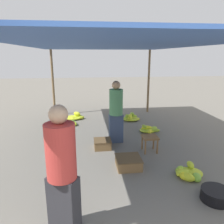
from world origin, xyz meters
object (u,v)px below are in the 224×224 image
(basin_black, at_px, (216,195))
(crate_mid, at_px, (102,144))
(banana_pile_right_1, at_px, (131,118))
(banana_pile_left_0, at_px, (68,123))
(banana_pile_right_0, at_px, (149,130))
(stool, at_px, (150,139))
(vendor_foreground, at_px, (62,171))
(crate_near, at_px, (128,162))
(shopper_walking_mid, at_px, (116,111))
(banana_pile_right_2, at_px, (187,173))
(banana_pile_left_1, at_px, (75,117))

(basin_black, bearing_deg, crate_mid, 125.94)
(banana_pile_right_1, bearing_deg, crate_mid, -117.50)
(banana_pile_left_0, xyz_separation_m, banana_pile_right_0, (2.32, -0.91, 0.01))
(stool, relative_size, banana_pile_right_1, 0.62)
(vendor_foreground, distance_m, crate_near, 1.97)
(shopper_walking_mid, bearing_deg, crate_near, -87.33)
(banana_pile_left_0, relative_size, banana_pile_right_2, 1.09)
(basin_black, distance_m, banana_pile_right_1, 4.29)
(stool, xyz_separation_m, crate_near, (-0.62, -0.66, -0.19))
(vendor_foreground, bearing_deg, crate_mid, 74.95)
(vendor_foreground, distance_m, banana_pile_left_1, 5.06)
(stool, height_order, shopper_walking_mid, shopper_walking_mid)
(banana_pile_left_1, relative_size, shopper_walking_mid, 0.46)
(banana_pile_left_1, xyz_separation_m, crate_mid, (0.74, -2.55, 0.04))
(banana_pile_right_2, bearing_deg, crate_mid, 134.68)
(shopper_walking_mid, bearing_deg, banana_pile_right_2, -59.35)
(banana_pile_left_1, relative_size, banana_pile_right_0, 1.26)
(crate_mid, bearing_deg, vendor_foreground, -105.05)
(banana_pile_left_1, relative_size, crate_near, 1.48)
(banana_pile_right_1, height_order, crate_near, banana_pile_right_1)
(banana_pile_left_0, relative_size, shopper_walking_mid, 0.42)
(vendor_foreground, relative_size, banana_pile_right_0, 2.85)
(stool, distance_m, shopper_walking_mid, 1.07)
(stool, distance_m, banana_pile_right_2, 1.20)
(stool, relative_size, shopper_walking_mid, 0.24)
(banana_pile_right_0, bearing_deg, stool, -106.03)
(banana_pile_left_0, bearing_deg, crate_mid, -63.76)
(banana_pile_left_0, bearing_deg, banana_pile_left_1, 75.19)
(banana_pile_right_1, height_order, crate_mid, banana_pile_right_1)
(crate_near, relative_size, crate_mid, 1.20)
(stool, bearing_deg, banana_pile_right_1, 88.14)
(vendor_foreground, relative_size, crate_mid, 4.04)
(basin_black, relative_size, banana_pile_left_0, 0.69)
(vendor_foreground, xyz_separation_m, banana_pile_right_1, (1.78, 4.60, -0.75))
(banana_pile_left_1, bearing_deg, banana_pile_left_0, -104.81)
(banana_pile_left_1, xyz_separation_m, banana_pile_right_1, (1.86, -0.39, 0.02))
(vendor_foreground, height_order, shopper_walking_mid, vendor_foreground)
(banana_pile_right_0, height_order, crate_mid, crate_mid)
(crate_mid, bearing_deg, shopper_walking_mid, 42.93)
(banana_pile_left_1, height_order, banana_pile_right_1, banana_pile_right_1)
(banana_pile_right_1, bearing_deg, banana_pile_left_1, 168.05)
(shopper_walking_mid, bearing_deg, banana_pile_right_1, 67.38)
(banana_pile_right_1, distance_m, shopper_walking_mid, 2.09)
(banana_pile_left_1, height_order, banana_pile_right_0, banana_pile_left_1)
(basin_black, distance_m, banana_pile_left_0, 4.68)
(banana_pile_right_0, distance_m, shopper_walking_mid, 1.41)
(banana_pile_right_2, xyz_separation_m, shopper_walking_mid, (-1.05, 1.77, 0.73))
(vendor_foreground, height_order, basin_black, vendor_foreground)
(basin_black, bearing_deg, shopper_walking_mid, 115.44)
(banana_pile_left_0, bearing_deg, banana_pile_right_1, 8.15)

